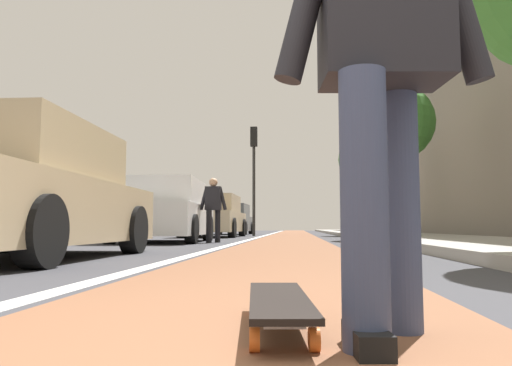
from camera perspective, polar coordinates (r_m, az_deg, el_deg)
name	(u,v)px	position (r m, az deg, el deg)	size (l,w,h in m)	color
ground_plane	(287,243)	(10.87, 3.64, -7.03)	(80.00, 80.00, 0.00)	#38383D
bike_lane_paint	(292,234)	(24.87, 4.27, -5.97)	(56.00, 1.90, 0.00)	brown
lane_stripe_white	(266,235)	(20.91, 1.14, -6.13)	(52.00, 0.16, 0.01)	silver
sidewalk_curb	(383,235)	(19.15, 14.64, -5.87)	(52.00, 3.20, 0.13)	#9E9B93
building_facade	(431,103)	(24.40, 19.79, 8.74)	(40.00, 1.20, 12.19)	gray
skateboard	(279,303)	(1.74, 2.68, -13.79)	(0.85, 0.27, 0.11)	orange
skater_person	(382,48)	(1.70, 14.49, 15.01)	(0.48, 0.72, 1.64)	#384260
parked_car_near	(20,195)	(6.04, -25.81, -1.29)	(4.03, 2.02, 1.48)	tan
parked_car_mid	(164,212)	(11.82, -10.73, -3.38)	(4.13, 2.12, 1.47)	silver
parked_car_far	(214,217)	(17.71, -4.97, -3.96)	(4.49, 2.00, 1.49)	tan
parked_car_end	(231,220)	(23.81, -2.91, -4.35)	(4.07, 1.95, 1.46)	#4C5156
traffic_light	(254,161)	(19.91, -0.25, 2.64)	(0.33, 0.28, 4.44)	#2D2D2D
street_tree_mid	(395,124)	(14.75, 15.96, 6.69)	(2.24, 2.24, 4.49)	brown
street_tree_far	(365,160)	(20.81, 12.63, 2.66)	(2.21, 2.21, 4.27)	brown
pedestrian_distant	(213,206)	(11.30, -5.01, -2.64)	(0.42, 0.65, 1.49)	black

